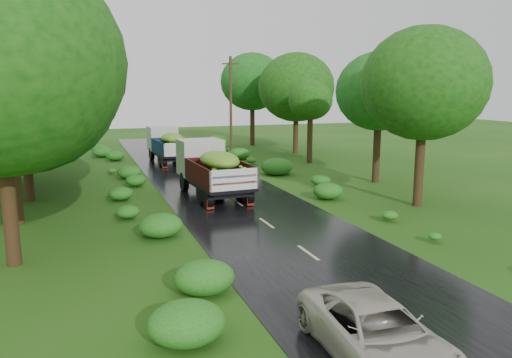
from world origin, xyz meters
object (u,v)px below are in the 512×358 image
truck_far (168,143)px  truck_near (211,166)px  car (377,333)px  utility_pole (231,105)px

truck_far → truck_near: bearing=-93.3°
car → utility_pole: utility_pole is taller
utility_pole → car: bearing=-77.8°
truck_far → car: truck_far is taller
truck_near → car: (-0.81, -16.61, -0.92)m
truck_near → utility_pole: (5.49, 14.76, 2.58)m
utility_pole → truck_near: bearing=-86.8°
truck_near → utility_pole: utility_pole is taller
truck_far → car: size_ratio=1.43×
truck_near → truck_far: size_ratio=1.06×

